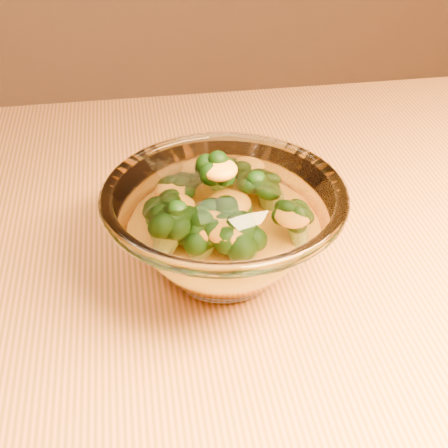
# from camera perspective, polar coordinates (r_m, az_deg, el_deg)

# --- Properties ---
(table) EXTENTS (1.20, 0.80, 0.75)m
(table) POSITION_cam_1_polar(r_m,az_deg,el_deg) (0.58, 9.40, -13.53)
(table) COLOR #D16E3E
(table) RESTS_ON ground
(glass_bowl) EXTENTS (0.19, 0.19, 0.09)m
(glass_bowl) POSITION_cam_1_polar(r_m,az_deg,el_deg) (0.50, 0.00, -0.39)
(glass_bowl) COLOR white
(glass_bowl) RESTS_ON table
(cheese_sauce) EXTENTS (0.11, 0.11, 0.03)m
(cheese_sauce) POSITION_cam_1_polar(r_m,az_deg,el_deg) (0.51, 0.00, -2.01)
(cheese_sauce) COLOR orange
(cheese_sauce) RESTS_ON glass_bowl
(broccoli_heap) EXTENTS (0.12, 0.12, 0.07)m
(broccoli_heap) POSITION_cam_1_polar(r_m,az_deg,el_deg) (0.50, -0.54, 1.05)
(broccoli_heap) COLOR black
(broccoli_heap) RESTS_ON cheese_sauce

